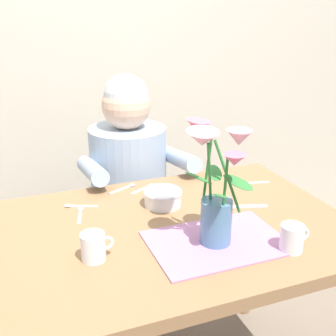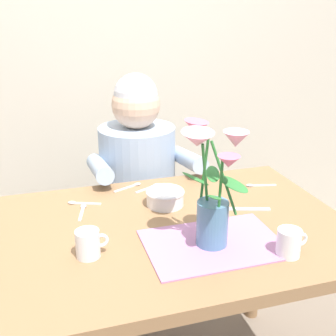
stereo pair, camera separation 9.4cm
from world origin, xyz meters
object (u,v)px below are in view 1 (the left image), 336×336
at_px(seated_person, 130,199).
at_px(tea_cup, 94,247).
at_px(dinner_knife, 240,207).
at_px(coffee_cup, 292,238).
at_px(ceramic_bowl, 163,197).
at_px(flower_vase, 216,187).

relative_size(seated_person, tea_cup, 12.20).
bearing_deg(tea_cup, dinner_knife, 14.46).
bearing_deg(tea_cup, coffee_cup, -16.36).
bearing_deg(seated_person, coffee_cup, -72.71).
bearing_deg(dinner_knife, tea_cup, -147.67).
height_order(ceramic_bowl, coffee_cup, coffee_cup).
height_order(flower_vase, dinner_knife, flower_vase).
distance_m(dinner_knife, tea_cup, 0.56).
height_order(ceramic_bowl, tea_cup, tea_cup).
xyz_separation_m(flower_vase, dinner_knife, (0.20, 0.18, -0.18)).
relative_size(seated_person, flower_vase, 3.16).
relative_size(ceramic_bowl, tea_cup, 1.46).
bearing_deg(dinner_knife, ceramic_bowl, 172.49).
bearing_deg(tea_cup, flower_vase, -6.81).
distance_m(ceramic_bowl, coffee_cup, 0.48).
height_order(dinner_knife, coffee_cup, coffee_cup).
xyz_separation_m(seated_person, tea_cup, (-0.31, -0.72, 0.22)).
bearing_deg(coffee_cup, dinner_knife, 89.05).
bearing_deg(dinner_knife, flower_vase, -119.18).
distance_m(dinner_knife, coffee_cup, 0.30).
bearing_deg(flower_vase, seated_person, 93.08).
bearing_deg(seated_person, tea_cup, -110.73).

